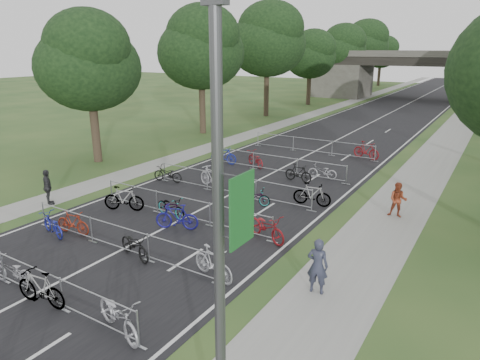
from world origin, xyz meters
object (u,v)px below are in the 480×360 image
object	(u,v)px
pedestrian_a	(318,266)
pedestrian_b	(398,200)
pedestrian_c	(48,187)
overpass_bridge	(418,76)
lamppost	(221,260)

from	to	relation	value
pedestrian_a	pedestrian_b	size ratio (longest dim) A/B	1.13
pedestrian_c	pedestrian_a	bearing A→B (deg)	-152.33
pedestrian_a	pedestrian_b	xyz separation A→B (m)	(0.69, 7.90, -0.11)
overpass_bridge	pedestrian_a	distance (m)	57.06
pedestrian_a	pedestrian_b	world-z (taller)	pedestrian_a
pedestrian_b	pedestrian_c	world-z (taller)	pedestrian_c
overpass_bridge	pedestrian_c	distance (m)	56.50
lamppost	pedestrian_b	world-z (taller)	lamppost
lamppost	pedestrian_c	world-z (taller)	lamppost
pedestrian_b	overpass_bridge	bearing A→B (deg)	92.73
pedestrian_c	pedestrian_b	bearing A→B (deg)	-124.10
overpass_bridge	lamppost	distance (m)	63.55
lamppost	pedestrian_a	world-z (taller)	lamppost
lamppost	pedestrian_a	size ratio (longest dim) A/B	4.45
lamppost	pedestrian_c	distance (m)	17.00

